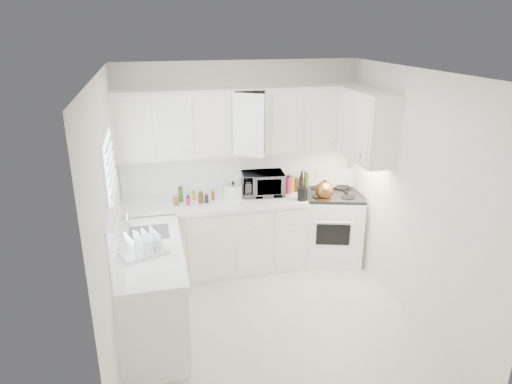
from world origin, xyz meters
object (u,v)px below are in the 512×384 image
object	(u,v)px
rice_cooker	(233,190)
utensil_crock	(303,185)
microwave	(263,181)
dish_rack	(142,242)
tea_kettle	(324,189)
stove	(331,217)

from	to	relation	value
rice_cooker	utensil_crock	bearing A→B (deg)	-33.17
microwave	rice_cooker	bearing A→B (deg)	-164.75
microwave	dish_rack	distance (m)	1.99
tea_kettle	dish_rack	xyz separation A→B (m)	(-2.22, -1.00, -0.01)
utensil_crock	tea_kettle	bearing A→B (deg)	1.14
rice_cooker	dish_rack	xyz separation A→B (m)	(-1.11, -1.23, 0.00)
stove	dish_rack	bearing A→B (deg)	-137.70
tea_kettle	dish_rack	size ratio (longest dim) A/B	0.68
stove	utensil_crock	xyz separation A→B (m)	(-0.47, -0.17, 0.54)
stove	utensil_crock	world-z (taller)	utensil_crock
microwave	utensil_crock	bearing A→B (deg)	-31.22
tea_kettle	rice_cooker	distance (m)	1.14
microwave	utensil_crock	xyz separation A→B (m)	(0.43, -0.31, 0.02)
stove	rice_cooker	world-z (taller)	stove
stove	tea_kettle	xyz separation A→B (m)	(-0.18, -0.16, 0.47)
stove	rice_cooker	xyz separation A→B (m)	(-1.29, 0.07, 0.46)
rice_cooker	dish_rack	bearing A→B (deg)	-148.88
dish_rack	utensil_crock	bearing A→B (deg)	7.39
rice_cooker	dish_rack	distance (m)	1.65
microwave	dish_rack	world-z (taller)	microwave
utensil_crock	dish_rack	bearing A→B (deg)	-152.80
stove	dish_rack	size ratio (longest dim) A/B	2.91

